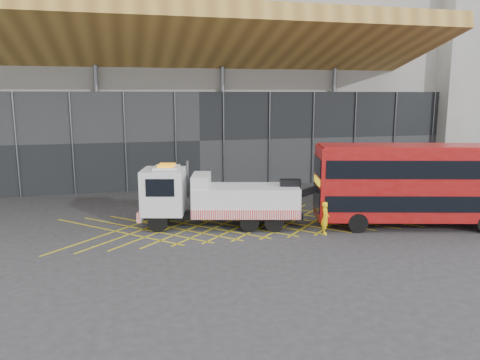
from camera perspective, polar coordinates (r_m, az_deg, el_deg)
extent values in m
plane|color=#2D2D30|center=(28.38, -5.18, -5.57)|extent=(120.00, 120.00, 0.00)
cube|color=gold|center=(28.09, -14.95, -6.05)|extent=(7.16, 7.16, 0.01)
cube|color=gold|center=(28.09, -14.95, -6.05)|extent=(7.16, 7.16, 0.01)
cube|color=gold|center=(28.10, -11.68, -5.90)|extent=(7.16, 7.16, 0.01)
cube|color=gold|center=(28.10, -11.68, -5.90)|extent=(7.16, 7.16, 0.01)
cube|color=gold|center=(28.19, -8.41, -5.74)|extent=(7.16, 7.16, 0.01)
cube|color=gold|center=(28.19, -8.41, -5.74)|extent=(7.16, 7.16, 0.01)
cube|color=gold|center=(28.38, -5.18, -5.56)|extent=(7.16, 7.16, 0.01)
cube|color=gold|center=(28.38, -5.18, -5.56)|extent=(7.16, 7.16, 0.01)
cube|color=gold|center=(28.65, -2.00, -5.37)|extent=(7.16, 7.16, 0.01)
cube|color=gold|center=(28.65, -2.00, -5.37)|extent=(7.16, 7.16, 0.01)
cube|color=gold|center=(29.01, 1.10, -5.16)|extent=(7.16, 7.16, 0.01)
cube|color=gold|center=(29.01, 1.10, -5.16)|extent=(7.16, 7.16, 0.01)
cube|color=gold|center=(29.45, 4.12, -4.95)|extent=(7.16, 7.16, 0.01)
cube|color=gold|center=(29.45, 4.12, -4.95)|extent=(7.16, 7.16, 0.01)
cube|color=gold|center=(29.97, 7.04, -4.73)|extent=(7.16, 7.16, 0.01)
cube|color=gold|center=(29.97, 7.04, -4.73)|extent=(7.16, 7.16, 0.01)
cube|color=gold|center=(30.57, 9.85, -4.50)|extent=(7.16, 7.16, 0.01)
cube|color=gold|center=(30.57, 9.85, -4.50)|extent=(7.16, 7.16, 0.01)
cube|color=gold|center=(31.23, 12.55, -4.28)|extent=(7.16, 7.16, 0.01)
cube|color=gold|center=(31.23, 12.55, -4.28)|extent=(7.16, 7.16, 0.01)
cube|color=gray|center=(46.39, -6.56, 11.85)|extent=(55.00, 14.00, 18.00)
cube|color=black|center=(39.34, -5.02, 4.85)|extent=(55.00, 0.80, 8.00)
cube|color=olive|center=(35.41, -7.57, 16.34)|extent=(40.00, 11.93, 4.07)
cylinder|color=#595B60|center=(38.63, -16.86, 5.83)|extent=(0.36, 0.36, 10.00)
cylinder|color=#595B60|center=(39.41, -2.11, 6.35)|extent=(0.36, 0.36, 10.00)
cylinder|color=#595B60|center=(42.60, 11.26, 6.46)|extent=(0.36, 0.36, 10.00)
cube|color=gray|center=(56.15, 26.63, 11.60)|extent=(15.00, 12.00, 20.00)
cube|color=black|center=(27.92, -2.21, -4.30)|extent=(9.54, 3.29, 0.35)
cube|color=white|center=(27.93, -9.27, -1.34)|extent=(2.96, 3.03, 2.62)
cube|color=black|center=(28.07, -11.78, -0.43)|extent=(0.59, 2.16, 1.11)
cube|color=red|center=(28.46, -11.71, -3.92)|extent=(0.88, 2.60, 0.55)
cube|color=orange|center=(27.63, -8.96, 1.79)|extent=(1.17, 1.39, 0.12)
cube|color=white|center=(27.67, 0.70, -2.39)|extent=(6.67, 3.96, 1.61)
cube|color=red|center=(26.56, 0.73, -4.28)|extent=(6.08, 1.57, 0.55)
cube|color=white|center=(27.53, -4.76, -0.02)|extent=(1.56, 2.59, 0.71)
cube|color=black|center=(27.63, 6.15, -0.44)|extent=(1.30, 0.78, 0.50)
cube|color=black|center=(27.85, 8.19, -1.45)|extent=(2.22, 0.88, 1.09)
cylinder|color=black|center=(27.33, -9.95, -5.11)|extent=(1.16, 0.61, 1.11)
cylinder|color=black|center=(29.35, -9.24, -4.01)|extent=(1.16, 0.61, 1.11)
cylinder|color=black|center=(26.99, 4.16, -5.18)|extent=(1.16, 0.61, 1.11)
cylinder|color=black|center=(29.03, 3.87, -4.05)|extent=(1.16, 0.61, 1.11)
cylinder|color=#595B60|center=(28.63, -6.40, 0.14)|extent=(0.14, 0.14, 2.22)
cube|color=maroon|center=(29.42, 21.06, -0.29)|extent=(12.32, 5.74, 4.24)
cube|color=black|center=(29.61, 20.93, -2.18)|extent=(11.87, 5.68, 0.93)
cube|color=black|center=(29.26, 21.18, 1.58)|extent=(11.87, 5.68, 1.04)
cube|color=black|center=(28.09, 9.32, -2.16)|extent=(0.68, 2.38, 1.42)
cube|color=black|center=(27.74, 9.44, 1.70)|extent=(0.68, 2.38, 1.04)
cube|color=yellow|center=(27.88, 9.36, -0.08)|extent=(0.55, 1.90, 0.38)
cube|color=maroon|center=(29.12, 21.33, 3.87)|extent=(12.03, 5.46, 0.13)
cylinder|color=black|center=(27.61, 14.17, -5.09)|extent=(1.18, 0.60, 1.14)
cylinder|color=black|center=(29.95, 13.09, -3.82)|extent=(1.18, 0.60, 1.14)
cylinder|color=black|center=(32.31, 25.89, -3.58)|extent=(1.18, 0.60, 1.14)
cube|color=black|center=(38.43, 24.05, -0.03)|extent=(0.49, 1.97, 1.16)
cube|color=black|center=(38.20, 24.22, 2.28)|extent=(0.49, 1.97, 0.85)
cube|color=yellow|center=(38.29, 24.13, 1.22)|extent=(0.40, 1.57, 0.31)
cylinder|color=black|center=(38.56, 26.99, -1.69)|extent=(0.96, 0.46, 0.93)
cylinder|color=black|center=(40.27, 25.66, -1.11)|extent=(0.96, 0.46, 0.93)
imported|color=yellow|center=(26.85, 10.35, -4.58)|extent=(0.63, 0.78, 1.86)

